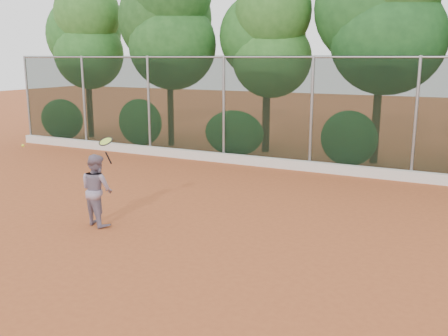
% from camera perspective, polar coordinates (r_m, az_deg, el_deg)
% --- Properties ---
extents(ground, '(80.00, 80.00, 0.00)m').
position_cam_1_polar(ground, '(9.62, -2.69, -8.46)').
color(ground, '#A54E27').
rests_on(ground, ground).
extents(concrete_curb, '(24.00, 0.20, 0.30)m').
position_cam_1_polar(concrete_curb, '(15.65, 9.55, 0.21)').
color(concrete_curb, silver).
rests_on(concrete_curb, ground).
extents(tennis_player, '(0.87, 0.76, 1.51)m').
position_cam_1_polar(tennis_player, '(10.70, -14.32, -2.42)').
color(tennis_player, gray).
rests_on(tennis_player, ground).
extents(chainlink_fence, '(24.09, 0.09, 3.50)m').
position_cam_1_polar(chainlink_fence, '(15.55, 9.98, 6.50)').
color(chainlink_fence, black).
rests_on(chainlink_fence, ground).
extents(foliage_backdrop, '(23.70, 3.63, 7.55)m').
position_cam_1_polar(foliage_backdrop, '(17.55, 10.46, 15.47)').
color(foliage_backdrop, '#402618').
rests_on(foliage_backdrop, ground).
extents(tennis_racket, '(0.31, 0.29, 0.57)m').
position_cam_1_polar(tennis_racket, '(10.26, -13.33, 2.77)').
color(tennis_racket, black).
rests_on(tennis_racket, ground).
extents(tennis_ball_in_flight, '(0.07, 0.07, 0.07)m').
position_cam_1_polar(tennis_ball_in_flight, '(11.73, -21.99, 2.39)').
color(tennis_ball_in_flight, yellow).
rests_on(tennis_ball_in_flight, ground).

